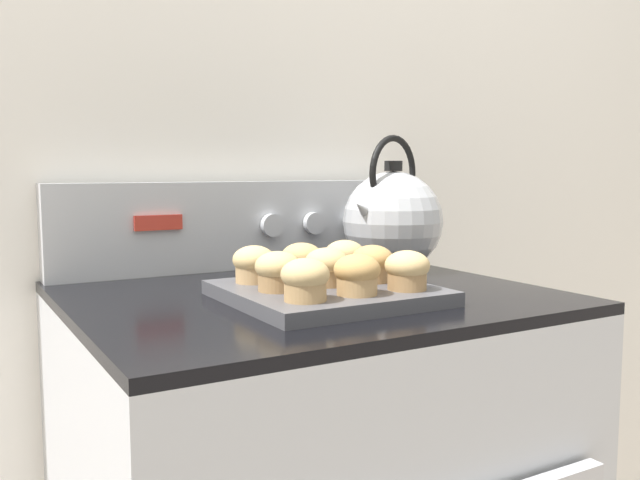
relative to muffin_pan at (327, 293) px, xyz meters
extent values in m
cube|color=white|center=(0.01, 0.43, 0.29)|extent=(8.00, 0.05, 2.40)
cube|color=black|center=(0.01, 0.08, -0.02)|extent=(0.75, 0.65, 0.02)
cube|color=#B7BABF|center=(0.01, 0.38, 0.08)|extent=(0.73, 0.05, 0.18)
cube|color=#B72D23|center=(-0.16, 0.35, 0.09)|extent=(0.09, 0.01, 0.03)
cylinder|color=#B7BABF|center=(0.07, 0.34, 0.08)|extent=(0.05, 0.02, 0.05)
cylinder|color=#B7BABF|center=(0.17, 0.34, 0.08)|extent=(0.05, 0.02, 0.05)
cylinder|color=#B7BABF|center=(0.27, 0.34, 0.08)|extent=(0.05, 0.02, 0.05)
cube|color=#4C4C51|center=(0.00, 0.00, 0.00)|extent=(0.30, 0.30, 0.02)
cylinder|color=tan|center=(-0.09, -0.09, 0.03)|extent=(0.06, 0.06, 0.03)
ellipsoid|color=tan|center=(-0.09, -0.09, 0.05)|extent=(0.07, 0.07, 0.04)
cylinder|color=tan|center=(0.00, -0.08, 0.03)|extent=(0.06, 0.06, 0.03)
ellipsoid|color=tan|center=(0.00, -0.08, 0.05)|extent=(0.07, 0.07, 0.04)
cylinder|color=#A37A4C|center=(0.09, -0.09, 0.03)|extent=(0.06, 0.06, 0.03)
ellipsoid|color=tan|center=(0.09, -0.09, 0.05)|extent=(0.07, 0.07, 0.04)
cylinder|color=#A37A4C|center=(-0.08, 0.00, 0.03)|extent=(0.06, 0.06, 0.03)
ellipsoid|color=tan|center=(-0.08, 0.00, 0.05)|extent=(0.07, 0.07, 0.04)
cylinder|color=#A37A4C|center=(0.00, 0.00, 0.03)|extent=(0.06, 0.06, 0.03)
ellipsoid|color=tan|center=(0.00, 0.00, 0.05)|extent=(0.07, 0.07, 0.04)
cylinder|color=#A37A4C|center=(0.08, 0.00, 0.03)|extent=(0.06, 0.06, 0.03)
ellipsoid|color=tan|center=(0.08, 0.00, 0.05)|extent=(0.07, 0.07, 0.04)
cylinder|color=tan|center=(-0.08, 0.09, 0.03)|extent=(0.06, 0.06, 0.03)
ellipsoid|color=tan|center=(-0.08, 0.09, 0.05)|extent=(0.07, 0.07, 0.04)
cylinder|color=olive|center=(0.00, 0.08, 0.03)|extent=(0.06, 0.06, 0.03)
ellipsoid|color=tan|center=(0.00, 0.08, 0.05)|extent=(0.07, 0.07, 0.04)
cylinder|color=tan|center=(0.09, 0.08, 0.03)|extent=(0.06, 0.06, 0.03)
ellipsoid|color=tan|center=(0.09, 0.08, 0.05)|extent=(0.07, 0.07, 0.04)
sphere|color=#ADAFB5|center=(0.27, 0.19, 0.09)|extent=(0.20, 0.20, 0.20)
cylinder|color=black|center=(0.27, 0.19, 0.20)|extent=(0.04, 0.04, 0.02)
cone|color=#ADAFB5|center=(0.18, 0.16, 0.11)|extent=(0.09, 0.07, 0.07)
torus|color=black|center=(0.27, 0.19, 0.18)|extent=(0.15, 0.06, 0.15)
camera|label=1|loc=(-0.52, -0.88, 0.19)|focal=38.00mm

